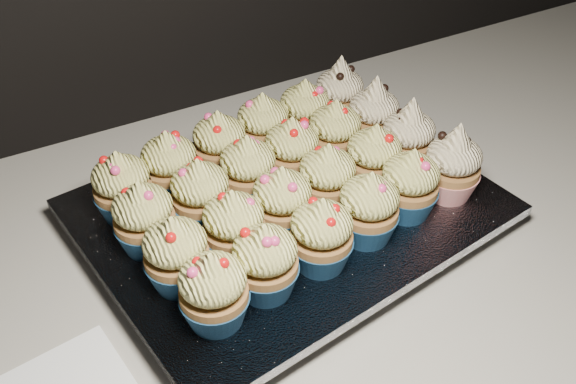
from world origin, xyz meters
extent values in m
cube|color=beige|center=(0.00, 1.70, 0.88)|extent=(2.44, 0.64, 0.04)
cube|color=black|center=(0.23, 1.71, 0.91)|extent=(0.43, 0.35, 0.02)
cube|color=silver|center=(0.23, 1.71, 0.93)|extent=(0.47, 0.39, 0.01)
cone|color=navy|center=(0.10, 1.60, 0.95)|extent=(0.06, 0.06, 0.03)
ellipsoid|color=#E9E175|center=(0.10, 1.60, 0.99)|extent=(0.06, 0.06, 0.04)
cone|color=#E9E175|center=(0.10, 1.60, 1.01)|extent=(0.03, 0.03, 0.02)
cone|color=navy|center=(0.15, 1.61, 0.95)|extent=(0.06, 0.06, 0.03)
ellipsoid|color=#E9E175|center=(0.15, 1.61, 0.99)|extent=(0.06, 0.06, 0.04)
cone|color=#E9E175|center=(0.15, 1.61, 1.01)|extent=(0.03, 0.03, 0.02)
cone|color=navy|center=(0.21, 1.61, 0.95)|extent=(0.06, 0.06, 0.03)
ellipsoid|color=#E9E175|center=(0.21, 1.61, 0.99)|extent=(0.06, 0.06, 0.04)
cone|color=#E9E175|center=(0.21, 1.61, 1.01)|extent=(0.03, 0.03, 0.02)
cone|color=navy|center=(0.28, 1.62, 0.95)|extent=(0.06, 0.06, 0.03)
ellipsoid|color=#E9E175|center=(0.28, 1.62, 0.99)|extent=(0.06, 0.06, 0.04)
cone|color=#E9E175|center=(0.28, 1.62, 1.01)|extent=(0.03, 0.03, 0.02)
cone|color=navy|center=(0.34, 1.64, 0.95)|extent=(0.06, 0.06, 0.03)
ellipsoid|color=#E9E175|center=(0.34, 1.64, 0.99)|extent=(0.06, 0.06, 0.04)
cone|color=#E9E175|center=(0.34, 1.64, 1.01)|extent=(0.03, 0.03, 0.02)
cone|color=red|center=(0.40, 1.64, 0.95)|extent=(0.06, 0.06, 0.03)
ellipsoid|color=beige|center=(0.40, 1.64, 0.99)|extent=(0.06, 0.06, 0.04)
cone|color=beige|center=(0.40, 1.64, 1.02)|extent=(0.03, 0.03, 0.03)
cone|color=navy|center=(0.08, 1.66, 0.95)|extent=(0.06, 0.06, 0.03)
ellipsoid|color=#E9E175|center=(0.08, 1.66, 0.99)|extent=(0.06, 0.06, 0.04)
cone|color=#E9E175|center=(0.08, 1.66, 1.01)|extent=(0.03, 0.03, 0.02)
cone|color=navy|center=(0.15, 1.66, 0.95)|extent=(0.06, 0.06, 0.03)
ellipsoid|color=#E9E175|center=(0.15, 1.66, 0.99)|extent=(0.06, 0.06, 0.04)
cone|color=#E9E175|center=(0.15, 1.66, 1.01)|extent=(0.03, 0.03, 0.02)
cone|color=navy|center=(0.20, 1.67, 0.95)|extent=(0.06, 0.06, 0.03)
ellipsoid|color=#E9E175|center=(0.20, 1.67, 0.99)|extent=(0.06, 0.06, 0.04)
cone|color=#E9E175|center=(0.20, 1.67, 1.01)|extent=(0.03, 0.03, 0.02)
cone|color=navy|center=(0.26, 1.68, 0.95)|extent=(0.06, 0.06, 0.03)
ellipsoid|color=#E9E175|center=(0.26, 1.68, 0.99)|extent=(0.06, 0.06, 0.04)
cone|color=#E9E175|center=(0.26, 1.68, 1.01)|extent=(0.03, 0.03, 0.02)
cone|color=navy|center=(0.33, 1.69, 0.95)|extent=(0.06, 0.06, 0.03)
ellipsoid|color=#E9E175|center=(0.33, 1.69, 0.99)|extent=(0.06, 0.06, 0.04)
cone|color=#E9E175|center=(0.33, 1.69, 1.01)|extent=(0.03, 0.03, 0.02)
cone|color=red|center=(0.38, 1.70, 0.95)|extent=(0.06, 0.06, 0.03)
ellipsoid|color=beige|center=(0.38, 1.70, 0.99)|extent=(0.06, 0.06, 0.04)
cone|color=beige|center=(0.38, 1.70, 1.02)|extent=(0.03, 0.03, 0.03)
cone|color=navy|center=(0.07, 1.72, 0.95)|extent=(0.06, 0.06, 0.03)
ellipsoid|color=#E9E175|center=(0.07, 1.72, 0.99)|extent=(0.06, 0.06, 0.04)
cone|color=#E9E175|center=(0.07, 1.72, 1.01)|extent=(0.03, 0.03, 0.02)
cone|color=navy|center=(0.14, 1.72, 0.95)|extent=(0.06, 0.06, 0.03)
ellipsoid|color=#E9E175|center=(0.14, 1.72, 0.99)|extent=(0.06, 0.06, 0.04)
cone|color=#E9E175|center=(0.14, 1.72, 1.01)|extent=(0.03, 0.03, 0.02)
cone|color=navy|center=(0.20, 1.74, 0.95)|extent=(0.06, 0.06, 0.03)
ellipsoid|color=#E9E175|center=(0.20, 1.74, 0.99)|extent=(0.06, 0.06, 0.04)
cone|color=#E9E175|center=(0.20, 1.74, 1.01)|extent=(0.03, 0.03, 0.02)
cone|color=navy|center=(0.26, 1.75, 0.95)|extent=(0.06, 0.06, 0.03)
ellipsoid|color=#E9E175|center=(0.26, 1.75, 0.99)|extent=(0.06, 0.06, 0.04)
cone|color=#E9E175|center=(0.26, 1.75, 1.01)|extent=(0.03, 0.03, 0.02)
cone|color=navy|center=(0.32, 1.75, 0.95)|extent=(0.06, 0.06, 0.03)
ellipsoid|color=#E9E175|center=(0.32, 1.75, 0.99)|extent=(0.06, 0.06, 0.04)
cone|color=#E9E175|center=(0.32, 1.75, 1.01)|extent=(0.03, 0.03, 0.02)
cone|color=red|center=(0.38, 1.76, 0.95)|extent=(0.06, 0.06, 0.03)
ellipsoid|color=beige|center=(0.38, 1.76, 0.99)|extent=(0.06, 0.06, 0.04)
cone|color=beige|center=(0.38, 1.76, 1.02)|extent=(0.03, 0.03, 0.03)
cone|color=navy|center=(0.07, 1.78, 0.95)|extent=(0.06, 0.06, 0.03)
ellipsoid|color=#E9E175|center=(0.07, 1.78, 0.99)|extent=(0.06, 0.06, 0.04)
cone|color=#E9E175|center=(0.07, 1.78, 1.01)|extent=(0.03, 0.03, 0.02)
cone|color=navy|center=(0.13, 1.79, 0.95)|extent=(0.06, 0.06, 0.03)
ellipsoid|color=#E9E175|center=(0.13, 1.79, 0.99)|extent=(0.06, 0.06, 0.04)
cone|color=#E9E175|center=(0.13, 1.79, 1.01)|extent=(0.03, 0.03, 0.02)
cone|color=navy|center=(0.19, 1.80, 0.95)|extent=(0.06, 0.06, 0.03)
ellipsoid|color=#E9E175|center=(0.19, 1.80, 0.99)|extent=(0.06, 0.06, 0.04)
cone|color=#E9E175|center=(0.19, 1.80, 1.01)|extent=(0.03, 0.03, 0.02)
cone|color=navy|center=(0.25, 1.81, 0.95)|extent=(0.06, 0.06, 0.03)
ellipsoid|color=#E9E175|center=(0.25, 1.81, 0.99)|extent=(0.06, 0.06, 0.04)
cone|color=#E9E175|center=(0.25, 1.81, 1.01)|extent=(0.03, 0.03, 0.02)
cone|color=navy|center=(0.31, 1.81, 0.95)|extent=(0.06, 0.06, 0.03)
ellipsoid|color=#E9E175|center=(0.31, 1.81, 0.99)|extent=(0.06, 0.06, 0.04)
cone|color=#E9E175|center=(0.31, 1.81, 1.01)|extent=(0.03, 0.03, 0.02)
cone|color=red|center=(0.37, 1.82, 0.95)|extent=(0.06, 0.06, 0.03)
ellipsoid|color=beige|center=(0.37, 1.82, 0.99)|extent=(0.06, 0.06, 0.04)
cone|color=beige|center=(0.37, 1.82, 1.02)|extent=(0.03, 0.03, 0.03)
camera|label=1|loc=(-0.03, 1.24, 1.39)|focal=40.00mm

